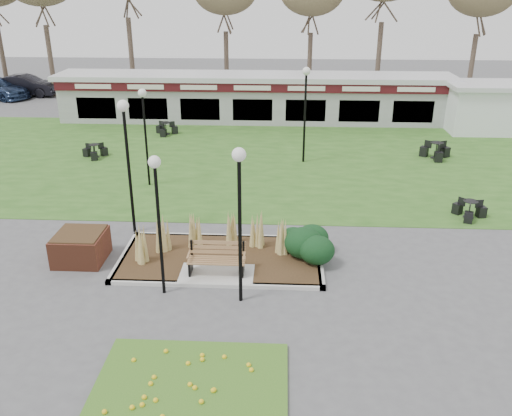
{
  "coord_description": "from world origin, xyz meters",
  "views": [
    {
      "loc": [
        1.9,
        -13.91,
        8.16
      ],
      "look_at": [
        1.07,
        2.0,
        1.49
      ],
      "focal_mm": 38.0,
      "sensor_mm": 36.0,
      "label": 1
    }
  ],
  "objects_px": {
    "food_pavilion": "(254,97)",
    "bistro_set_c": "(469,212)",
    "lamp_post_near_left": "(239,193)",
    "brick_planter": "(81,246)",
    "bistro_set_a": "(95,153)",
    "bistro_set_d": "(436,153)",
    "car_black": "(25,86)",
    "lamp_post_far_left": "(144,116)",
    "service_hut": "(484,107)",
    "lamp_post_far_right": "(306,94)",
    "lamp_post_mid_right": "(126,138)",
    "bistro_set_b": "(166,130)",
    "park_bench": "(217,258)",
    "lamp_post_near_right": "(157,196)"
  },
  "relations": [
    {
      "from": "lamp_post_far_right",
      "to": "bistro_set_a",
      "type": "relative_size",
      "value": 3.73
    },
    {
      "from": "service_hut",
      "to": "lamp_post_far_left",
      "type": "height_order",
      "value": "lamp_post_far_left"
    },
    {
      "from": "service_hut",
      "to": "brick_planter",
      "type": "bearing_deg",
      "value": -136.48
    },
    {
      "from": "bistro_set_c",
      "to": "lamp_post_mid_right",
      "type": "bearing_deg",
      "value": -171.58
    },
    {
      "from": "food_pavilion",
      "to": "car_black",
      "type": "height_order",
      "value": "food_pavilion"
    },
    {
      "from": "lamp_post_near_right",
      "to": "lamp_post_far_left",
      "type": "height_order",
      "value": "lamp_post_far_left"
    },
    {
      "from": "lamp_post_near_left",
      "to": "lamp_post_near_right",
      "type": "xyz_separation_m",
      "value": [
        -2.21,
        0.29,
        -0.24
      ]
    },
    {
      "from": "food_pavilion",
      "to": "bistro_set_a",
      "type": "xyz_separation_m",
      "value": [
        -7.51,
        -8.27,
        -1.23
      ]
    },
    {
      "from": "lamp_post_near_right",
      "to": "bistro_set_d",
      "type": "height_order",
      "value": "lamp_post_near_right"
    },
    {
      "from": "service_hut",
      "to": "lamp_post_near_right",
      "type": "height_order",
      "value": "lamp_post_near_right"
    },
    {
      "from": "bistro_set_b",
      "to": "bistro_set_d",
      "type": "bearing_deg",
      "value": -14.88
    },
    {
      "from": "food_pavilion",
      "to": "service_hut",
      "type": "height_order",
      "value": "food_pavilion"
    },
    {
      "from": "food_pavilion",
      "to": "lamp_post_near_right",
      "type": "xyz_separation_m",
      "value": [
        -1.39,
        -20.76,
        1.48
      ]
    },
    {
      "from": "lamp_post_far_left",
      "to": "lamp_post_near_right",
      "type": "bearing_deg",
      "value": -74.12
    },
    {
      "from": "lamp_post_near_left",
      "to": "service_hut",
      "type": "bearing_deg",
      "value": 56.39
    },
    {
      "from": "brick_planter",
      "to": "lamp_post_near_right",
      "type": "distance_m",
      "value": 4.29
    },
    {
      "from": "park_bench",
      "to": "service_hut",
      "type": "bearing_deg",
      "value": 52.75
    },
    {
      "from": "lamp_post_near_right",
      "to": "bistro_set_a",
      "type": "relative_size",
      "value": 3.32
    },
    {
      "from": "lamp_post_mid_right",
      "to": "bistro_set_c",
      "type": "xyz_separation_m",
      "value": [
        12.15,
        1.8,
        -3.15
      ]
    },
    {
      "from": "bistro_set_a",
      "to": "car_black",
      "type": "distance_m",
      "value": 18.54
    },
    {
      "from": "service_hut",
      "to": "bistro_set_d",
      "type": "distance_m",
      "value": 6.96
    },
    {
      "from": "lamp_post_near_left",
      "to": "car_black",
      "type": "height_order",
      "value": "lamp_post_near_left"
    },
    {
      "from": "service_hut",
      "to": "car_black",
      "type": "height_order",
      "value": "service_hut"
    },
    {
      "from": "food_pavilion",
      "to": "bistro_set_c",
      "type": "distance_m",
      "value": 17.44
    },
    {
      "from": "lamp_post_near_right",
      "to": "bistro_set_c",
      "type": "bearing_deg",
      "value": 29.48
    },
    {
      "from": "bistro_set_c",
      "to": "car_black",
      "type": "height_order",
      "value": "car_black"
    },
    {
      "from": "park_bench",
      "to": "bistro_set_c",
      "type": "bearing_deg",
      "value": 28.19
    },
    {
      "from": "bistro_set_b",
      "to": "park_bench",
      "type": "bearing_deg",
      "value": -73.08
    },
    {
      "from": "food_pavilion",
      "to": "lamp_post_far_right",
      "type": "distance_m",
      "value": 9.12
    },
    {
      "from": "park_bench",
      "to": "brick_planter",
      "type": "relative_size",
      "value": 1.13
    },
    {
      "from": "lamp_post_far_left",
      "to": "car_black",
      "type": "bearing_deg",
      "value": 126.39
    },
    {
      "from": "bistro_set_c",
      "to": "car_black",
      "type": "bearing_deg",
      "value": 140.63
    },
    {
      "from": "bistro_set_a",
      "to": "bistro_set_d",
      "type": "bearing_deg",
      "value": 2.5
    },
    {
      "from": "lamp_post_near_left",
      "to": "brick_planter",
      "type": "bearing_deg",
      "value": 158.14
    },
    {
      "from": "lamp_post_far_right",
      "to": "bistro_set_b",
      "type": "bearing_deg",
      "value": 148.62
    },
    {
      "from": "lamp_post_mid_right",
      "to": "car_black",
      "type": "height_order",
      "value": "lamp_post_mid_right"
    },
    {
      "from": "bistro_set_d",
      "to": "food_pavilion",
      "type": "bearing_deg",
      "value": 141.58
    },
    {
      "from": "food_pavilion",
      "to": "bistro_set_c",
      "type": "height_order",
      "value": "food_pavilion"
    },
    {
      "from": "service_hut",
      "to": "bistro_set_c",
      "type": "relative_size",
      "value": 3.56
    },
    {
      "from": "lamp_post_far_left",
      "to": "bistro_set_a",
      "type": "xyz_separation_m",
      "value": [
        -3.64,
        3.79,
        -2.79
      ]
    },
    {
      "from": "brick_planter",
      "to": "bistro_set_b",
      "type": "xyz_separation_m",
      "value": [
        -0.47,
        15.25,
        -0.22
      ]
    },
    {
      "from": "lamp_post_far_right",
      "to": "bistro_set_c",
      "type": "distance_m",
      "value": 9.36
    },
    {
      "from": "brick_planter",
      "to": "bistro_set_a",
      "type": "bearing_deg",
      "value": 106.23
    },
    {
      "from": "lamp_post_far_left",
      "to": "food_pavilion",
      "type": "bearing_deg",
      "value": 72.21
    },
    {
      "from": "bistro_set_d",
      "to": "car_black",
      "type": "height_order",
      "value": "car_black"
    },
    {
      "from": "brick_planter",
      "to": "lamp_post_far_right",
      "type": "relative_size",
      "value": 0.33
    },
    {
      "from": "service_hut",
      "to": "car_black",
      "type": "distance_m",
      "value": 32.72
    },
    {
      "from": "car_black",
      "to": "service_hut",
      "type": "bearing_deg",
      "value": -105.17
    },
    {
      "from": "food_pavilion",
      "to": "lamp_post_far_left",
      "type": "distance_m",
      "value": 12.76
    },
    {
      "from": "service_hut",
      "to": "lamp_post_near_right",
      "type": "relative_size",
      "value": 1.08
    }
  ]
}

